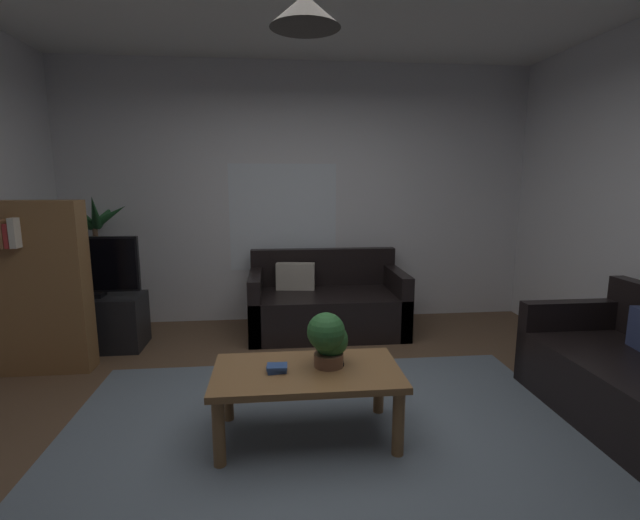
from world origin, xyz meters
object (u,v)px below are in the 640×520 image
book_on_table_1 (277,367)px  pendant_lamp (305,11)px  book_on_table_0 (276,370)px  tv_stand (94,322)px  coffee_table (307,380)px  potted_plant_on_table (328,338)px  couch_under_window (326,305)px  tv (88,266)px  potted_palm_corner (100,276)px  bookshelf_corner (41,286)px  remote_on_table_0 (339,360)px

book_on_table_1 → pendant_lamp: size_ratio=0.27×
book_on_table_0 → tv_stand: tv_stand is taller
coffee_table → potted_plant_on_table: size_ratio=3.27×
book_on_table_1 → tv_stand: (-1.69, 1.68, -0.22)m
couch_under_window → coffee_table: 1.97m
tv_stand → pendant_lamp: bearing=-41.8°
tv → potted_palm_corner: size_ratio=0.61×
potted_plant_on_table → tv_stand: 2.60m
bookshelf_corner → remote_on_table_0: bearing=-25.5°
book_on_table_0 → remote_on_table_0: book_on_table_0 is taller
tv_stand → tv: (-0.00, -0.02, 0.54)m
coffee_table → tv: bearing=138.6°
couch_under_window → potted_plant_on_table: size_ratio=4.56×
coffee_table → tv_stand: (-1.87, 1.67, -0.12)m
remote_on_table_0 → pendant_lamp: size_ratio=0.36×
coffee_table → remote_on_table_0: bearing=26.4°
couch_under_window → potted_palm_corner: (-2.30, 0.22, 0.32)m
couch_under_window → remote_on_table_0: couch_under_window is taller
book_on_table_0 → couch_under_window: bearing=75.0°
couch_under_window → tv_stand: couch_under_window is taller
tv_stand → pendant_lamp: size_ratio=2.05×
remote_on_table_0 → book_on_table_0: bearing=-160.1°
tv_stand → bookshelf_corner: size_ratio=0.64×
remote_on_table_0 → potted_plant_on_table: 0.19m
coffee_table → book_on_table_1: (-0.18, -0.01, 0.10)m
book_on_table_1 → bookshelf_corner: 2.24m
tv → book_on_table_1: bearing=-44.5°
coffee_table → bookshelf_corner: (-2.05, 1.18, 0.35)m
couch_under_window → book_on_table_1: 2.03m
tv_stand → potted_palm_corner: bearing=101.2°
pendant_lamp → book_on_table_0: bearing=-177.3°
potted_palm_corner → pendant_lamp: pendant_lamp is taller
book_on_table_1 → potted_plant_on_table: (0.31, 0.06, 0.15)m
remote_on_table_0 → tv: bearing=147.3°
remote_on_table_0 → pendant_lamp: pendant_lamp is taller
remote_on_table_0 → tv: size_ratio=0.18×
coffee_table → tv_stand: size_ratio=1.25×
coffee_table → tv: size_ratio=1.25×
tv_stand → tv: tv is taller
tv → couch_under_window: bearing=7.5°
couch_under_window → potted_palm_corner: size_ratio=1.07×
couch_under_window → remote_on_table_0: (-0.13, -1.83, 0.17)m
potted_plant_on_table → pendant_lamp: bearing=-162.7°
tv_stand → bookshelf_corner: bookshelf_corner is taller
book_on_table_1 → bookshelf_corner: (-1.88, 1.20, 0.25)m
couch_under_window → potted_palm_corner: potted_palm_corner is taller
book_on_table_1 → tv: (-1.69, 1.66, 0.32)m
coffee_table → pendant_lamp: (-0.00, -0.00, 2.06)m
coffee_table → remote_on_table_0: (0.21, 0.10, 0.08)m
book_on_table_1 → book_on_table_0: bearing=127.5°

